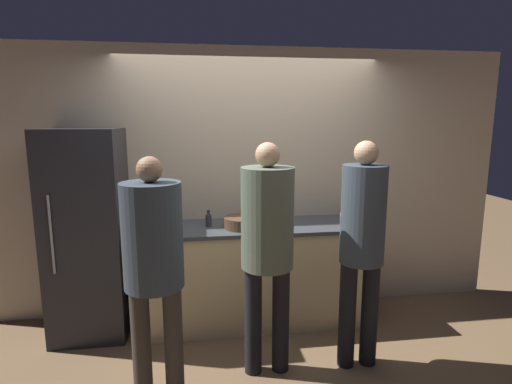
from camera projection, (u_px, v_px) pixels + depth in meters
ground_plane at (258, 339)px, 3.53m from camera, size 14.00×14.00×0.00m
wall_back at (248, 182)px, 3.97m from camera, size 5.20×0.06×2.60m
counter at (253, 273)px, 3.81m from camera, size 2.14×0.67×0.95m
refrigerator at (88, 234)px, 3.52m from camera, size 0.64×0.64×1.84m
person_left at (153, 254)px, 2.65m from camera, size 0.40×0.40×1.68m
person_center at (267, 237)px, 2.91m from camera, size 0.38×0.38×1.76m
person_right at (362, 237)px, 3.00m from camera, size 0.33×0.33×1.77m
fruit_bowl at (243, 222)px, 3.61m from camera, size 0.34×0.34×0.14m
utensil_crock at (154, 218)px, 3.67m from camera, size 0.09×0.09×0.26m
bottle_dark at (209, 220)px, 3.66m from camera, size 0.06×0.06×0.15m
cup_blue at (157, 226)px, 3.52m from camera, size 0.09×0.09×0.08m
cup_white at (345, 219)px, 3.74m from camera, size 0.09×0.09×0.10m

